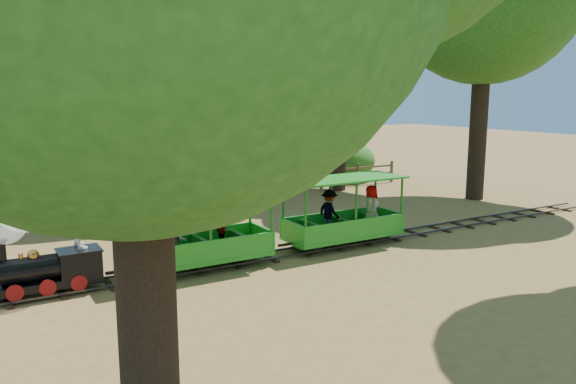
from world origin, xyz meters
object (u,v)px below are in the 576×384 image
locomotive (39,221)px  fence (216,185)px  carriage_front (201,239)px  carriage_rear (345,217)px

locomotive → fence: bearing=47.3°
locomotive → fence: locomotive is taller
carriage_front → fence: carriage_front is taller
locomotive → fence: size_ratio=0.16×
carriage_rear → fence: size_ratio=0.19×
fence → carriage_front: bearing=-115.5°
carriage_front → fence: size_ratio=0.19×
carriage_rear → locomotive: bearing=179.6°
carriage_front → carriage_rear: 4.25m
carriage_rear → fence: 7.99m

